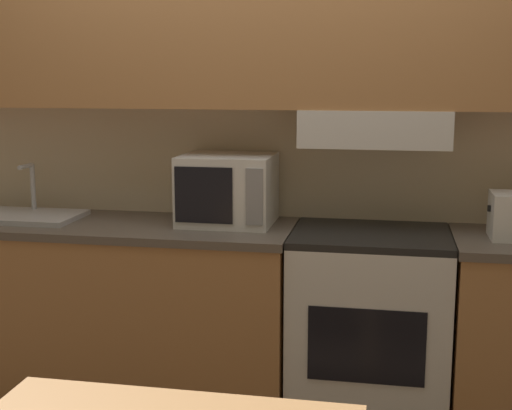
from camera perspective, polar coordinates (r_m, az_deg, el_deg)
The scene contains 6 objects.
ground_plane at distance 3.72m, azimuth 0.80°, elevation -15.05°, with size 16.00×16.00×0.00m, color #3D2D23.
wall_back at distance 3.29m, azimuth 0.88°, elevation 9.14°, with size 5.40×0.38×2.55m.
lower_counter_main at distance 3.47m, azimuth -11.17°, elevation -8.89°, with size 1.67×0.58×0.93m.
stove_range at distance 3.24m, azimuth 8.95°, elevation -10.21°, with size 0.68×0.56×0.93m.
microwave at distance 3.23m, azimuth -2.27°, elevation 1.27°, with size 0.41×0.37×0.31m.
sink_basin at distance 3.54m, azimuth -18.25°, elevation -0.77°, with size 0.55×0.33×0.25m.
Camera 1 is at (0.58, -3.31, 1.59)m, focal length 50.00 mm.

